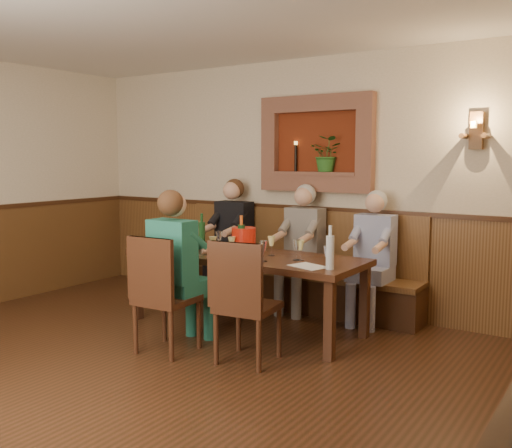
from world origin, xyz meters
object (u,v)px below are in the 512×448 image
(dining_table, at_px, (245,261))
(person_chair_front, at_px, (180,282))
(chair_near_left, at_px, (166,318))
(spittoon_bucket, at_px, (244,241))
(person_bench_left, at_px, (230,250))
(wine_bottle_green_a, at_px, (241,239))
(person_bench_right, at_px, (371,269))
(bench, at_px, (292,279))
(wine_bottle_green_b, at_px, (202,235))
(chair_near_right, at_px, (247,327))
(person_bench_mid, at_px, (301,260))
(water_bottle, at_px, (330,251))

(dining_table, bearing_deg, person_chair_front, -102.56)
(chair_near_left, height_order, spittoon_bucket, chair_near_left)
(person_bench_left, distance_m, wine_bottle_green_a, 1.29)
(person_bench_left, height_order, person_bench_right, person_bench_left)
(person_bench_right, distance_m, person_chair_front, 1.99)
(chair_near_left, relative_size, wine_bottle_green_a, 2.64)
(bench, distance_m, person_bench_left, 0.85)
(chair_near_left, xyz_separation_m, wine_bottle_green_b, (-0.37, 0.97, 0.60))
(chair_near_right, xyz_separation_m, wine_bottle_green_a, (-0.53, 0.68, 0.61))
(person_bench_left, xyz_separation_m, spittoon_bucket, (0.81, -0.88, 0.28))
(wine_bottle_green_b, bearing_deg, bench, 59.92)
(chair_near_left, xyz_separation_m, person_chair_front, (-0.00, 0.19, 0.29))
(person_bench_left, distance_m, person_bench_mid, 0.97)
(bench, xyz_separation_m, wine_bottle_green_a, (0.03, -1.05, 0.58))
(bench, bearing_deg, spittoon_bucket, -89.16)
(dining_table, xyz_separation_m, person_bench_right, (0.99, 0.84, -0.11))
(wine_bottle_green_b, bearing_deg, person_bench_mid, 49.62)
(person_bench_right, distance_m, spittoon_bucket, 1.35)
(spittoon_bucket, bearing_deg, wine_bottle_green_b, 175.81)
(bench, bearing_deg, wine_bottle_green_a, -88.24)
(bench, xyz_separation_m, water_bottle, (1.05, -1.18, 0.58))
(dining_table, distance_m, wine_bottle_green_b, 0.59)
(person_bench_left, xyz_separation_m, wine_bottle_green_b, (0.26, -0.83, 0.30))
(chair_near_right, height_order, wine_bottle_green_a, wine_bottle_green_a)
(bench, bearing_deg, person_chair_front, -95.75)
(person_chair_front, distance_m, wine_bottle_green_b, 0.92)
(wine_bottle_green_a, bearing_deg, wine_bottle_green_b, 169.56)
(dining_table, relative_size, wine_bottle_green_b, 6.42)
(person_bench_left, xyz_separation_m, water_bottle, (1.85, -1.07, 0.31))
(bench, relative_size, wine_bottle_green_a, 7.64)
(chair_near_left, relative_size, person_bench_mid, 0.74)
(spittoon_bucket, bearing_deg, water_bottle, -10.72)
(chair_near_left, height_order, person_bench_mid, person_bench_mid)
(spittoon_bucket, relative_size, water_bottle, 0.71)
(person_chair_front, bearing_deg, person_bench_left, 111.22)
(wine_bottle_green_b, xyz_separation_m, water_bottle, (1.59, -0.24, 0.00))
(chair_near_right, bearing_deg, person_chair_front, 172.51)
(dining_table, distance_m, person_bench_right, 1.30)
(person_bench_right, xyz_separation_m, person_chair_front, (-1.16, -1.62, 0.03))
(person_bench_left, height_order, person_bench_mid, person_bench_left)
(wine_bottle_green_b, bearing_deg, water_bottle, -8.45)
(dining_table, bearing_deg, wine_bottle_green_a, -72.78)
(person_bench_left, bearing_deg, water_bottle, -30.10)
(wine_bottle_green_a, bearing_deg, spittoon_bucket, 105.20)
(person_bench_mid, relative_size, wine_bottle_green_b, 3.76)
(person_chair_front, relative_size, wine_bottle_green_b, 3.81)
(person_bench_left, relative_size, spittoon_bucket, 5.40)
(person_bench_mid, xyz_separation_m, person_bench_right, (0.82, 0.00, -0.02))
(person_bench_right, bearing_deg, person_chair_front, -125.74)
(person_bench_right, bearing_deg, bench, 174.01)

